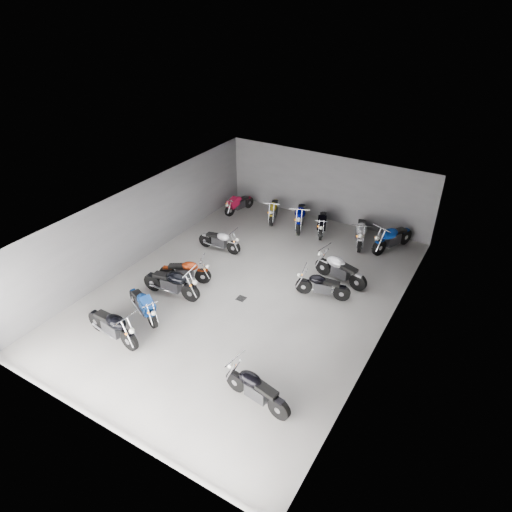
% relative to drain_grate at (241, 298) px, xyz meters
% --- Properties ---
extents(ground, '(14.00, 14.00, 0.00)m').
position_rel_drain_grate_xyz_m(ground, '(0.00, 0.50, -0.01)').
color(ground, '#A09D97').
rests_on(ground, ground).
extents(wall_back, '(10.00, 0.10, 3.20)m').
position_rel_drain_grate_xyz_m(wall_back, '(0.00, 7.50, 1.59)').
color(wall_back, slate).
rests_on(wall_back, ground).
extents(wall_left, '(0.10, 14.00, 3.20)m').
position_rel_drain_grate_xyz_m(wall_left, '(-5.00, 0.50, 1.59)').
color(wall_left, slate).
rests_on(wall_left, ground).
extents(wall_right, '(0.10, 14.00, 3.20)m').
position_rel_drain_grate_xyz_m(wall_right, '(5.00, 0.50, 1.59)').
color(wall_right, slate).
rests_on(wall_right, ground).
extents(ceiling, '(10.00, 14.00, 0.04)m').
position_rel_drain_grate_xyz_m(ceiling, '(0.00, 0.50, 3.21)').
color(ceiling, black).
rests_on(ceiling, wall_back).
extents(drain_grate, '(0.32, 0.32, 0.01)m').
position_rel_drain_grate_xyz_m(drain_grate, '(0.00, 0.00, 0.00)').
color(drain_grate, black).
rests_on(drain_grate, ground).
extents(motorcycle_left_a, '(2.30, 0.51, 1.01)m').
position_rel_drain_grate_xyz_m(motorcycle_left_a, '(-2.32, -3.92, 0.55)').
color(motorcycle_left_a, black).
rests_on(motorcycle_left_a, ground).
extents(motorcycle_left_b, '(1.95, 0.96, 0.91)m').
position_rel_drain_grate_xyz_m(motorcycle_left_b, '(-2.33, -2.54, 0.49)').
color(motorcycle_left_b, black).
rests_on(motorcycle_left_b, ground).
extents(motorcycle_left_c, '(2.32, 0.52, 1.02)m').
position_rel_drain_grate_xyz_m(motorcycle_left_c, '(-2.25, -1.11, 0.55)').
color(motorcycle_left_c, black).
rests_on(motorcycle_left_c, ground).
extents(motorcycle_left_d, '(1.91, 0.93, 0.89)m').
position_rel_drain_grate_xyz_m(motorcycle_left_d, '(-2.39, -0.15, 0.48)').
color(motorcycle_left_d, black).
rests_on(motorcycle_left_d, ground).
extents(motorcycle_left_f, '(1.99, 0.42, 0.87)m').
position_rel_drain_grate_xyz_m(motorcycle_left_f, '(-2.61, 2.45, 0.47)').
color(motorcycle_left_f, black).
rests_on(motorcycle_left_f, ground).
extents(motorcycle_right_a, '(2.16, 0.52, 0.95)m').
position_rel_drain_grate_xyz_m(motorcycle_right_a, '(2.89, -3.80, 0.51)').
color(motorcycle_right_a, black).
rests_on(motorcycle_right_a, ground).
extents(motorcycle_right_e, '(1.99, 0.59, 0.88)m').
position_rel_drain_grate_xyz_m(motorcycle_right_e, '(2.44, 1.62, 0.48)').
color(motorcycle_right_e, black).
rests_on(motorcycle_right_e, ground).
extents(motorcycle_right_f, '(2.22, 0.62, 0.98)m').
position_rel_drain_grate_xyz_m(motorcycle_right_f, '(2.63, 2.85, 0.53)').
color(motorcycle_right_f, black).
rests_on(motorcycle_right_f, ground).
extents(motorcycle_back_a, '(0.56, 1.86, 0.83)m').
position_rel_drain_grate_xyz_m(motorcycle_back_a, '(-3.93, 6.02, 0.45)').
color(motorcycle_back_a, black).
rests_on(motorcycle_back_a, ground).
extents(motorcycle_back_b, '(0.87, 1.98, 0.91)m').
position_rel_drain_grate_xyz_m(motorcycle_back_b, '(-2.10, 6.21, 0.49)').
color(motorcycle_back_b, black).
rests_on(motorcycle_back_b, ground).
extents(motorcycle_back_c, '(0.97, 2.25, 1.03)m').
position_rel_drain_grate_xyz_m(motorcycle_back_c, '(-0.63, 6.13, 0.56)').
color(motorcycle_back_c, black).
rests_on(motorcycle_back_c, ground).
extents(motorcycle_back_d, '(0.82, 1.99, 0.91)m').
position_rel_drain_grate_xyz_m(motorcycle_back_d, '(0.46, 6.14, 0.49)').
color(motorcycle_back_d, black).
rests_on(motorcycle_back_d, ground).
extents(motorcycle_back_e, '(0.84, 2.22, 1.01)m').
position_rel_drain_grate_xyz_m(motorcycle_back_e, '(2.28, 6.11, 0.54)').
color(motorcycle_back_e, black).
rests_on(motorcycle_back_e, ground).
extents(motorcycle_back_f, '(1.10, 2.19, 1.03)m').
position_rel_drain_grate_xyz_m(motorcycle_back_f, '(3.62, 6.25, 0.55)').
color(motorcycle_back_f, black).
rests_on(motorcycle_back_f, ground).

